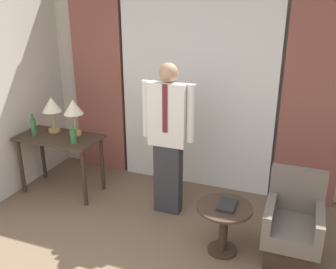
# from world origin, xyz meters

# --- Properties ---
(wall_back) EXTENTS (10.00, 0.06, 2.70)m
(wall_back) POSITION_xyz_m (0.00, 2.90, 1.35)
(wall_back) COLOR beige
(wall_back) RESTS_ON ground_plane
(curtain_sheer_center) EXTENTS (2.00, 0.06, 2.58)m
(curtain_sheer_center) POSITION_xyz_m (0.00, 2.77, 1.29)
(curtain_sheer_center) COLOR white
(curtain_sheer_center) RESTS_ON ground_plane
(curtain_drape_left) EXTENTS (0.73, 0.06, 2.58)m
(curtain_drape_left) POSITION_xyz_m (-1.41, 2.77, 1.29)
(curtain_drape_left) COLOR brown
(curtain_drape_left) RESTS_ON ground_plane
(curtain_drape_right) EXTENTS (0.73, 0.06, 2.58)m
(curtain_drape_right) POSITION_xyz_m (1.41, 2.77, 1.29)
(curtain_drape_right) COLOR brown
(curtain_drape_right) RESTS_ON ground_plane
(desk) EXTENTS (1.06, 0.55, 0.76)m
(desk) POSITION_xyz_m (-1.53, 1.94, 0.63)
(desk) COLOR #38281E
(desk) RESTS_ON ground_plane
(table_lamp_left) EXTENTS (0.25, 0.25, 0.46)m
(table_lamp_left) POSITION_xyz_m (-1.69, 2.07, 1.10)
(table_lamp_left) COLOR tan
(table_lamp_left) RESTS_ON desk
(table_lamp_right) EXTENTS (0.25, 0.25, 0.46)m
(table_lamp_right) POSITION_xyz_m (-1.37, 2.07, 1.10)
(table_lamp_right) COLOR tan
(table_lamp_right) RESTS_ON desk
(bottle_near_edge) EXTENTS (0.07, 0.07, 0.28)m
(bottle_near_edge) POSITION_xyz_m (-1.84, 1.87, 0.88)
(bottle_near_edge) COLOR #336638
(bottle_near_edge) RESTS_ON desk
(bottle_by_lamp) EXTENTS (0.08, 0.08, 0.21)m
(bottle_by_lamp) POSITION_xyz_m (-1.22, 1.82, 0.85)
(bottle_by_lamp) COLOR #336638
(bottle_by_lamp) RESTS_ON desk
(person) EXTENTS (0.61, 0.21, 1.77)m
(person) POSITION_xyz_m (-0.08, 1.98, 0.97)
(person) COLOR #2D2D33
(person) RESTS_ON ground_plane
(armchair) EXTENTS (0.52, 0.61, 0.86)m
(armchair) POSITION_xyz_m (1.34, 1.61, 0.32)
(armchair) COLOR #38281E
(armchair) RESTS_ON ground_plane
(side_table) EXTENTS (0.54, 0.54, 0.52)m
(side_table) POSITION_xyz_m (0.70, 1.45, 0.35)
(side_table) COLOR #38281E
(side_table) RESTS_ON ground_plane
(book) EXTENTS (0.17, 0.24, 0.03)m
(book) POSITION_xyz_m (0.72, 1.46, 0.53)
(book) COLOR black
(book) RESTS_ON side_table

